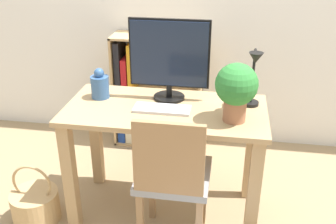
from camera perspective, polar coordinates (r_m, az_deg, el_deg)
The scene contains 10 objects.
ground_plane at distance 2.70m, azimuth -0.36°, elevation -13.86°, with size 10.00×10.00×0.00m, color #997F5B.
desk at distance 2.38m, azimuth -0.39°, elevation -2.99°, with size 1.18×0.59×0.74m.
monitor at distance 2.34m, azimuth 0.15°, elevation 8.01°, with size 0.48×0.19×0.49m.
keyboard at distance 2.27m, azimuth -0.88°, elevation 0.44°, with size 0.33×0.13×0.02m.
vase at distance 2.45m, azimuth -9.85°, elevation 3.83°, with size 0.11×0.11×0.19m.
desk_lamp at distance 2.26m, azimuth 12.33°, elevation 5.38°, with size 0.10×0.19×0.35m.
potted_plant at distance 2.11m, azimuth 9.88°, elevation 3.45°, with size 0.23×0.23×0.33m.
chair at distance 2.15m, azimuth 0.62°, elevation -9.32°, with size 0.40×0.40×0.87m.
bookshelf at distance 3.32m, azimuth -3.52°, elevation 1.64°, with size 0.72×0.28×0.94m.
basket at distance 2.70m, azimuth -18.68°, elevation -12.62°, with size 0.30×0.30×0.40m.
Camera 1 is at (0.36, -2.06, 1.71)m, focal length 42.00 mm.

